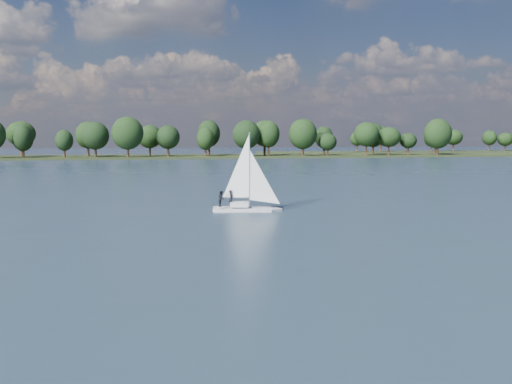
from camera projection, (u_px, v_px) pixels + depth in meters
ground at (202, 175)px, 117.19m from camera, size 700.00×700.00×0.00m
far_shore at (167, 157)px, 226.04m from camera, size 660.00×40.00×1.50m
far_shore_back at (460, 152)px, 307.26m from camera, size 220.00×30.00×1.40m
sailboat at (243, 188)px, 58.63m from camera, size 6.71×3.05×8.52m
treeline at (161, 137)px, 221.14m from camera, size 562.75×74.32×17.77m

